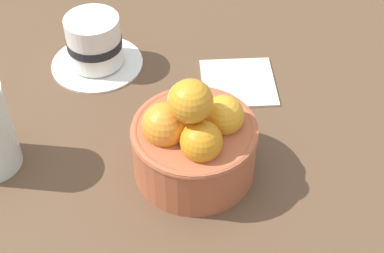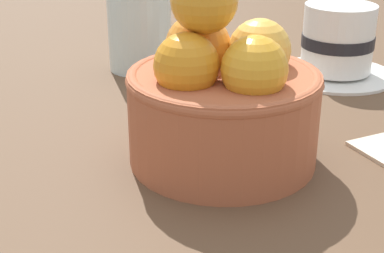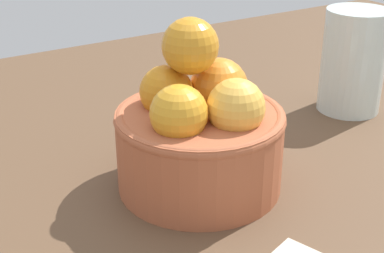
# 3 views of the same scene
# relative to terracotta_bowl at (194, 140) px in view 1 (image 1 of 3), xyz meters

# --- Properties ---
(ground_plane) EXTENTS (1.35, 0.87, 0.04)m
(ground_plane) POSITION_rel_terracotta_bowl_xyz_m (-0.00, -0.00, -0.07)
(ground_plane) COLOR brown
(terracotta_bowl) EXTENTS (0.14, 0.14, 0.14)m
(terracotta_bowl) POSITION_rel_terracotta_bowl_xyz_m (0.00, 0.00, 0.00)
(terracotta_bowl) COLOR #AD5938
(terracotta_bowl) RESTS_ON ground_plane
(coffee_cup) EXTENTS (0.13, 0.13, 0.07)m
(coffee_cup) POSITION_rel_terracotta_bowl_xyz_m (0.18, -0.15, -0.02)
(coffee_cup) COLOR white
(coffee_cup) RESTS_ON ground_plane
(folded_napkin) EXTENTS (0.12, 0.12, 0.01)m
(folded_napkin) POSITION_rel_terracotta_bowl_xyz_m (-0.02, -0.16, -0.05)
(folded_napkin) COLOR beige
(folded_napkin) RESTS_ON ground_plane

